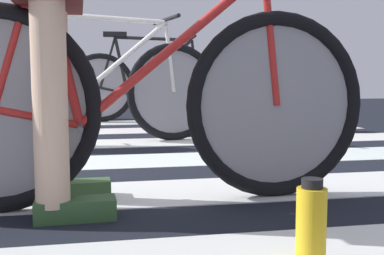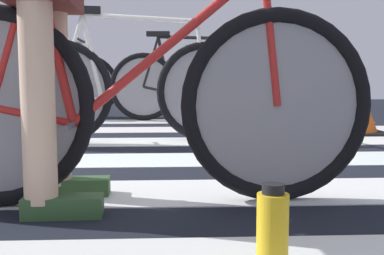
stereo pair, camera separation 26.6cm
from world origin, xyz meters
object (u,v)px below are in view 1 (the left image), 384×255
Objects in this scene: bicycle_1_of_4 at (144,100)px; cyclist_1_of_4 at (52,27)px; water_bottle at (311,224)px; bicycle_2_of_4 at (104,89)px; traffic_cone at (310,101)px; bicycle_3_of_4 at (149,85)px.

bicycle_1_of_4 is 1.77× the size of cyclist_1_of_4.
water_bottle is (0.67, -0.63, -0.53)m from cyclist_1_of_4.
bicycle_2_of_4 is at bearing 92.00° from bicycle_1_of_4.
water_bottle is at bearing -45.85° from cyclist_1_of_4.
bicycle_2_of_4 is 7.85× the size of water_bottle.
traffic_cone is at bearing 45.35° from cyclist_1_of_4.
cyclist_1_of_4 is at bearing -108.30° from bicycle_2_of_4.
bicycle_2_of_4 is 1.73m from bicycle_3_of_4.
bicycle_2_of_4 is 1.81m from traffic_cone.
bicycle_1_of_4 is 3.14× the size of traffic_cone.
water_bottle is (0.00, -3.95, -0.28)m from bicycle_3_of_4.
water_bottle is at bearing -86.34° from bicycle_3_of_4.
bicycle_3_of_4 is 7.97× the size of water_bottle.
cyclist_1_of_4 reaches higher than water_bottle.
bicycle_1_of_4 is at bearing -127.47° from traffic_cone.
traffic_cone is at bearing -39.90° from bicycle_3_of_4.
bicycle_2_of_4 is at bearing -102.42° from bicycle_3_of_4.
bicycle_3_of_4 is (0.66, 3.32, -0.25)m from cyclist_1_of_4.
bicycle_1_of_4 is at bearing 118.90° from water_bottle.
bicycle_3_of_4 is at bearing 136.49° from traffic_cone.
bicycle_2_of_4 and bicycle_3_of_4 have the same top height.
bicycle_1_of_4 is 1.02× the size of bicycle_2_of_4.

